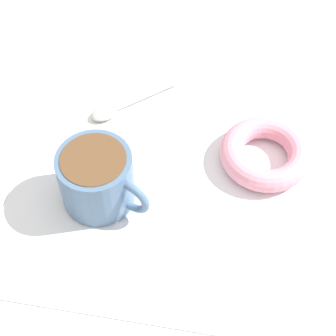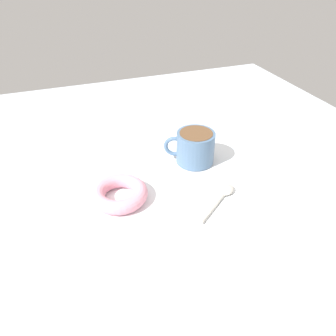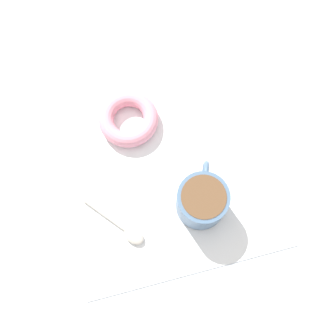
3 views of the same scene
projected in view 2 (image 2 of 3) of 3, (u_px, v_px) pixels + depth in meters
ground_plane at (160, 183)px, 68.17cm from camera, size 120.00×120.00×2.00cm
napkin at (168, 176)px, 68.08cm from camera, size 37.52×37.52×0.30cm
coffee_cup at (195, 147)px, 70.58cm from camera, size 8.25×10.53×7.03cm
donut at (119, 193)px, 61.15cm from camera, size 10.72×10.72×2.70cm
spoon at (224, 194)px, 62.40cm from camera, size 8.59×10.68×0.90cm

